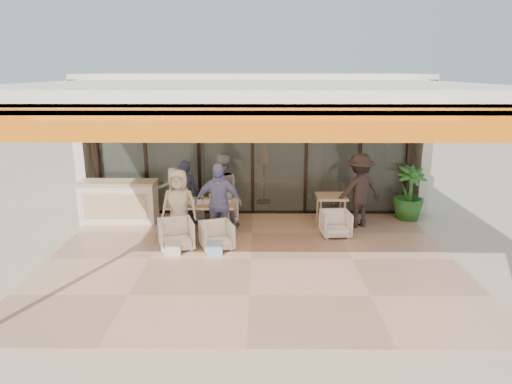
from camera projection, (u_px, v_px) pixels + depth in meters
ground at (251, 260)px, 8.98m from camera, size 70.00×70.00×0.00m
terrace_floor at (251, 260)px, 8.98m from camera, size 8.00×6.00×0.01m
terrace_structure at (250, 92)px, 7.88m from camera, size 8.00×6.00×3.40m
glass_storefront at (253, 153)px, 11.46m from camera, size 8.08×0.10×3.20m
interior_block at (254, 119)px, 13.54m from camera, size 9.05×3.62×3.52m
host_counter at (119, 202)px, 11.08m from camera, size 1.85×0.65×1.04m
dining_table at (201, 205)px, 10.28m from camera, size 1.50×0.90×0.93m
chair_far_left at (190, 206)px, 11.28m from camera, size 0.80×0.77×0.72m
chair_far_right at (223, 207)px, 11.28m from camera, size 0.77×0.73×0.70m
chair_near_left at (176, 233)px, 9.45m from camera, size 0.84×0.81×0.70m
chair_near_right at (217, 235)px, 9.45m from camera, size 0.79×0.77×0.65m
diner_navy at (186, 194)px, 10.68m from camera, size 0.64×0.46×1.62m
diner_grey at (221, 191)px, 10.66m from camera, size 0.91×0.73×1.75m
diner_cream at (179, 206)px, 9.82m from camera, size 0.81×0.56×1.59m
diner_periwinkle at (218, 203)px, 9.79m from camera, size 1.02×0.45×1.72m
tote_bag_cream at (173, 249)px, 9.11m from camera, size 0.30×0.10×0.34m
tote_bag_blue at (215, 249)px, 9.10m from camera, size 0.30×0.10×0.34m
side_table at (331, 200)px, 10.84m from camera, size 0.70×0.70×0.74m
side_chair at (336, 223)px, 10.20m from camera, size 0.67×0.64×0.64m
standing_woman at (359, 191)px, 10.66m from camera, size 1.29×0.96×1.78m
potted_palm at (409, 193)px, 11.25m from camera, size 0.86×0.86×1.36m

